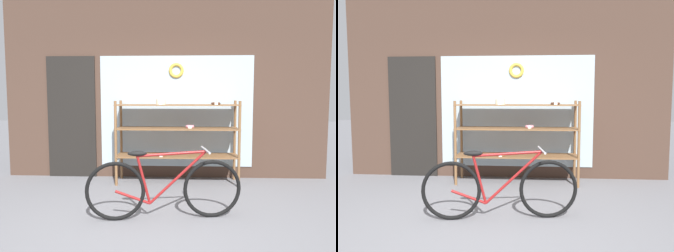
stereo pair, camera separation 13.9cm
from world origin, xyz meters
TOP-DOWN VIEW (x-y plane):
  - ground_plane at (0.00, 0.00)m, footprint 30.00×30.00m
  - storefront_facade at (-0.04, 2.43)m, footprint 5.56×0.13m
  - display_case at (0.22, 2.04)m, footprint 1.97×0.50m
  - bicycle at (0.10, 0.44)m, footprint 1.79×0.46m

SIDE VIEW (x-z plane):
  - ground_plane at x=0.00m, z-range 0.00..0.00m
  - bicycle at x=0.10m, z-range -0.04..0.77m
  - display_case at x=0.22m, z-range 0.17..1.54m
  - storefront_facade at x=-0.04m, z-range -0.04..3.15m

